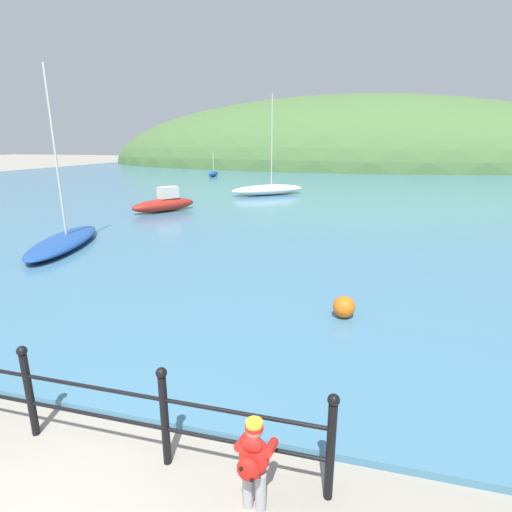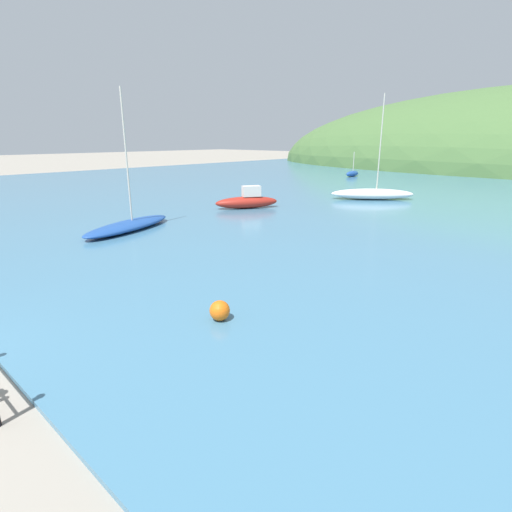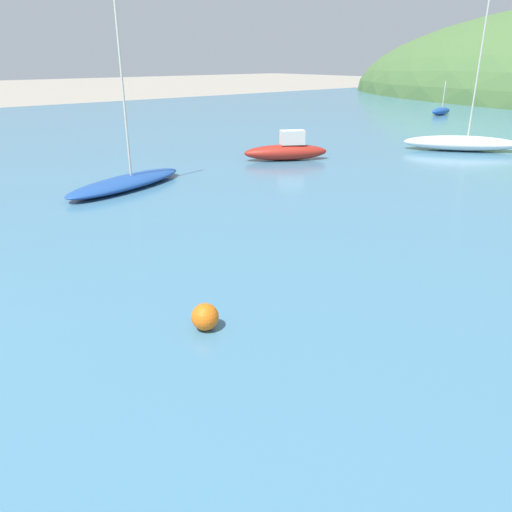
{
  "view_description": "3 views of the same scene",
  "coord_description": "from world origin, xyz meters",
  "px_view_note": "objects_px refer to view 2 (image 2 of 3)",
  "views": [
    {
      "loc": [
        2.65,
        -1.81,
        3.48
      ],
      "look_at": [
        0.64,
        5.75,
        1.25
      ],
      "focal_mm": 28.0,
      "sensor_mm": 36.0,
      "label": 1
    },
    {
      "loc": [
        8.35,
        0.5,
        3.87
      ],
      "look_at": [
        1.96,
        7.46,
        1.07
      ],
      "focal_mm": 28.0,
      "sensor_mm": 36.0,
      "label": 2
    },
    {
      "loc": [
        8.33,
        1.87,
        4.16
      ],
      "look_at": [
        2.29,
        6.97,
        1.0
      ],
      "focal_mm": 35.0,
      "sensor_mm": 36.0,
      "label": 3
    }
  ],
  "objects_px": {
    "boat_red_dinghy": "(352,174)",
    "boat_blue_hull": "(372,194)",
    "mooring_buoy": "(220,311)",
    "boat_far_right": "(128,225)",
    "boat_far_left": "(247,201)"
  },
  "relations": [
    {
      "from": "boat_far_right",
      "to": "mooring_buoy",
      "type": "relative_size",
      "value": 13.0
    },
    {
      "from": "mooring_buoy",
      "to": "boat_red_dinghy",
      "type": "bearing_deg",
      "value": 115.01
    },
    {
      "from": "boat_far_left",
      "to": "boat_blue_hull",
      "type": "bearing_deg",
      "value": 65.55
    },
    {
      "from": "boat_far_right",
      "to": "boat_blue_hull",
      "type": "relative_size",
      "value": 0.9
    },
    {
      "from": "boat_red_dinghy",
      "to": "boat_blue_hull",
      "type": "height_order",
      "value": "boat_blue_hull"
    },
    {
      "from": "boat_red_dinghy",
      "to": "boat_blue_hull",
      "type": "xyz_separation_m",
      "value": [
        8.9,
        -13.23,
        0.06
      ]
    },
    {
      "from": "boat_blue_hull",
      "to": "mooring_buoy",
      "type": "height_order",
      "value": "boat_blue_hull"
    },
    {
      "from": "boat_blue_hull",
      "to": "mooring_buoy",
      "type": "bearing_deg",
      "value": -72.3
    },
    {
      "from": "boat_red_dinghy",
      "to": "boat_blue_hull",
      "type": "distance_m",
      "value": 15.94
    },
    {
      "from": "boat_blue_hull",
      "to": "mooring_buoy",
      "type": "relative_size",
      "value": 14.41
    },
    {
      "from": "boat_red_dinghy",
      "to": "boat_far_right",
      "type": "bearing_deg",
      "value": -79.13
    },
    {
      "from": "boat_blue_hull",
      "to": "boat_far_left",
      "type": "xyz_separation_m",
      "value": [
        -3.55,
        -7.81,
        0.05
      ]
    },
    {
      "from": "mooring_buoy",
      "to": "boat_far_right",
      "type": "bearing_deg",
      "value": 160.54
    },
    {
      "from": "boat_far_right",
      "to": "boat_red_dinghy",
      "type": "distance_m",
      "value": 28.99
    },
    {
      "from": "boat_far_left",
      "to": "mooring_buoy",
      "type": "distance_m",
      "value": 14.32
    }
  ]
}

